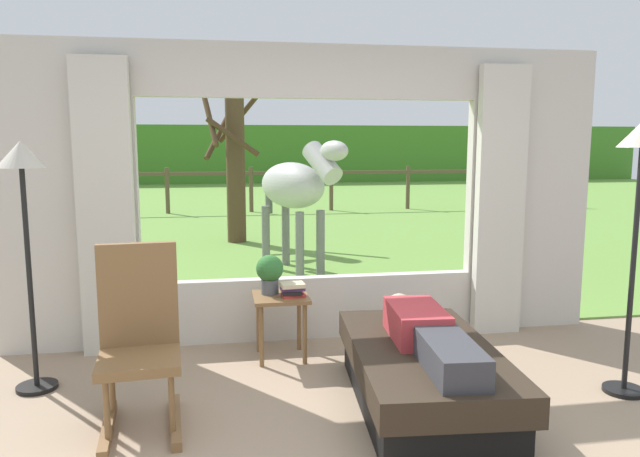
% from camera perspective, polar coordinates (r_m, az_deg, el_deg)
% --- Properties ---
extents(back_wall_with_window, '(5.20, 0.12, 2.55)m').
position_cam_1_polar(back_wall_with_window, '(5.22, -0.85, 2.88)').
color(back_wall_with_window, beige).
rests_on(back_wall_with_window, ground_plane).
extents(curtain_panel_left, '(0.44, 0.10, 2.40)m').
position_cam_1_polar(curtain_panel_left, '(5.11, -19.68, 1.72)').
color(curtain_panel_left, beige).
rests_on(curtain_panel_left, ground_plane).
extents(curtain_panel_right, '(0.44, 0.10, 2.40)m').
position_cam_1_polar(curtain_panel_right, '(5.61, 16.72, 2.40)').
color(curtain_panel_right, beige).
rests_on(curtain_panel_right, ground_plane).
extents(outdoor_pasture_lawn, '(36.00, 21.68, 0.02)m').
position_cam_1_polar(outdoor_pasture_lawn, '(16.15, -6.77, 2.08)').
color(outdoor_pasture_lawn, olive).
rests_on(outdoor_pasture_lawn, ground_plane).
extents(distant_hill_ridge, '(36.00, 2.00, 2.40)m').
position_cam_1_polar(distant_hill_ridge, '(25.90, -7.95, 7.01)').
color(distant_hill_ridge, '#427C28').
rests_on(distant_hill_ridge, ground_plane).
extents(recliner_sofa, '(1.03, 1.77, 0.42)m').
position_cam_1_polar(recliner_sofa, '(4.12, 9.72, -13.54)').
color(recliner_sofa, black).
rests_on(recliner_sofa, ground_plane).
extents(reclining_person, '(0.39, 1.44, 0.22)m').
position_cam_1_polar(reclining_person, '(3.97, 10.07, -9.72)').
color(reclining_person, '#B23338').
rests_on(reclining_person, recliner_sofa).
extents(rocking_chair, '(0.52, 0.71, 1.12)m').
position_cam_1_polar(rocking_chair, '(3.90, -16.78, -9.94)').
color(rocking_chair, brown).
rests_on(rocking_chair, ground_plane).
extents(side_table, '(0.44, 0.44, 0.52)m').
position_cam_1_polar(side_table, '(4.87, -3.75, -7.42)').
color(side_table, brown).
rests_on(side_table, ground_plane).
extents(potted_plant, '(0.22, 0.22, 0.32)m').
position_cam_1_polar(potted_plant, '(4.85, -4.79, -4.11)').
color(potted_plant, '#4C5156').
rests_on(potted_plant, side_table).
extents(book_stack, '(0.20, 0.16, 0.11)m').
position_cam_1_polar(book_stack, '(4.78, -2.62, -5.81)').
color(book_stack, '#B22D28').
rests_on(book_stack, side_table).
extents(floor_lamp_left, '(0.32, 0.32, 1.75)m').
position_cam_1_polar(floor_lamp_left, '(4.53, -26.35, 3.22)').
color(floor_lamp_left, black).
rests_on(floor_lamp_left, ground_plane).
extents(floor_lamp_right, '(0.32, 0.32, 1.88)m').
position_cam_1_polar(floor_lamp_right, '(4.53, 28.11, 4.50)').
color(floor_lamp_right, black).
rests_on(floor_lamp_right, ground_plane).
extents(horse, '(1.12, 1.77, 1.73)m').
position_cam_1_polar(horse, '(7.81, -2.34, 3.98)').
color(horse, '#B2B2AD').
rests_on(horse, outdoor_pasture_lawn).
extents(pasture_tree, '(1.11, 1.11, 2.64)m').
position_cam_1_polar(pasture_tree, '(10.36, -8.13, 5.94)').
color(pasture_tree, '#4C3823').
rests_on(pasture_tree, outdoor_pasture_lawn).
extents(pasture_fence_line, '(16.10, 0.10, 1.10)m').
position_cam_1_polar(pasture_fence_line, '(14.81, -6.57, 4.38)').
color(pasture_fence_line, brown).
rests_on(pasture_fence_line, outdoor_pasture_lawn).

